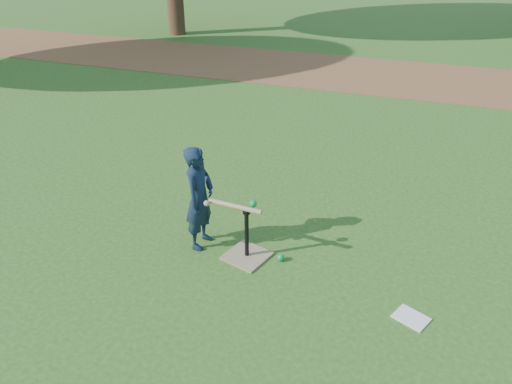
% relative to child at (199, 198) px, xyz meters
% --- Properties ---
extents(ground, '(80.00, 80.00, 0.00)m').
position_rel_child_xyz_m(ground, '(0.61, -0.11, -0.60)').
color(ground, '#285116').
rests_on(ground, ground).
extents(dirt_strip, '(24.00, 3.00, 0.01)m').
position_rel_child_xyz_m(dirt_strip, '(0.61, 7.39, -0.59)').
color(dirt_strip, brown).
rests_on(dirt_strip, ground).
extents(child, '(0.29, 0.44, 1.19)m').
position_rel_child_xyz_m(child, '(0.00, 0.00, 0.00)').
color(child, '#101E31').
rests_on(child, ground).
extents(wiffle_ball_ground, '(0.08, 0.08, 0.08)m').
position_rel_child_xyz_m(wiffle_ball_ground, '(0.93, -0.01, -0.56)').
color(wiffle_ball_ground, '#0C8D39').
rests_on(wiffle_ball_ground, ground).
extents(clipboard, '(0.37, 0.33, 0.01)m').
position_rel_child_xyz_m(clipboard, '(2.33, -0.45, -0.59)').
color(clipboard, silver).
rests_on(clipboard, ground).
extents(batting_tee, '(0.54, 0.54, 0.61)m').
position_rel_child_xyz_m(batting_tee, '(0.56, -0.06, -0.49)').
color(batting_tee, '#8D7D59').
rests_on(batting_tee, ground).
extents(swing_action, '(0.63, 0.20, 0.09)m').
position_rel_child_xyz_m(swing_action, '(0.45, -0.07, 0.04)').
color(swing_action, tan).
rests_on(swing_action, ground).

